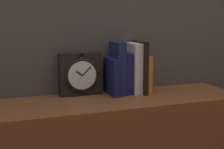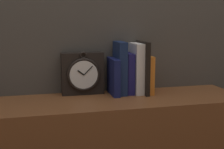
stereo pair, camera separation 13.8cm
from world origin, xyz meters
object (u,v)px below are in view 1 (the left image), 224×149
at_px(clock, 80,74).
at_px(book_slot2_navy, 125,73).
at_px(book_slot4_black, 140,67).
at_px(book_slot5_orange, 144,73).
at_px(book_slot1_navy, 118,68).
at_px(book_slot3_white, 133,68).
at_px(book_slot0_navy, 112,77).

distance_m(clock, book_slot2_navy, 0.22).
bearing_deg(book_slot4_black, book_slot5_orange, 16.24).
xyz_separation_m(book_slot1_navy, book_slot4_black, (0.11, -0.01, 0.00)).
height_order(book_slot1_navy, book_slot4_black, same).
bearing_deg(book_slot3_white, book_slot2_navy, 171.44).
xyz_separation_m(book_slot2_navy, book_slot5_orange, (0.10, -0.01, -0.01)).
height_order(book_slot2_navy, book_slot5_orange, book_slot2_navy).
bearing_deg(book_slot1_navy, book_slot4_black, -6.80).
xyz_separation_m(book_slot1_navy, book_slot2_navy, (0.04, 0.00, -0.03)).
bearing_deg(book_slot1_navy, book_slot0_navy, -164.53).
bearing_deg(book_slot3_white, book_slot4_black, -20.88).
height_order(book_slot1_navy, book_slot3_white, book_slot1_navy).
bearing_deg(clock, book_slot3_white, -7.51).
distance_m(clock, book_slot5_orange, 0.31).
xyz_separation_m(book_slot3_white, book_slot5_orange, (0.06, -0.00, -0.03)).
height_order(clock, book_slot3_white, book_slot3_white).
bearing_deg(book_slot4_black, book_slot3_white, 159.12).
distance_m(clock, book_slot3_white, 0.26).
xyz_separation_m(clock, book_slot2_navy, (0.22, -0.03, -0.00)).
relative_size(book_slot0_navy, book_slot5_orange, 0.95).
bearing_deg(clock, book_slot5_orange, -6.84).
distance_m(book_slot2_navy, book_slot3_white, 0.05).
bearing_deg(book_slot4_black, book_slot1_navy, 173.20).
distance_m(clock, book_slot4_black, 0.29).
height_order(book_slot3_white, book_slot5_orange, book_slot3_white).
distance_m(book_slot0_navy, book_slot5_orange, 0.17).
distance_m(book_slot3_white, book_slot5_orange, 0.06).
xyz_separation_m(clock, book_slot0_navy, (0.14, -0.04, -0.01)).
xyz_separation_m(book_slot2_navy, book_slot4_black, (0.07, -0.02, 0.03)).
relative_size(book_slot2_navy, book_slot3_white, 0.81).
distance_m(book_slot2_navy, book_slot4_black, 0.08).
bearing_deg(book_slot5_orange, book_slot3_white, 176.23).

